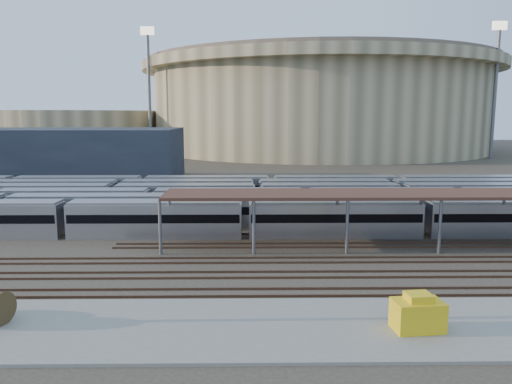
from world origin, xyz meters
name	(u,v)px	position (x,y,z in m)	size (l,w,h in m)	color
ground	(248,258)	(0.00, 0.00, 0.00)	(420.00, 420.00, 0.00)	#383026
apron	(163,328)	(-5.00, -15.00, 0.10)	(50.00, 9.00, 0.20)	gray
subway_trains	(254,202)	(0.69, 18.50, 1.80)	(127.49, 23.90, 3.60)	#ACABB0
inspection_shed	(475,196)	(22.00, 4.00, 4.98)	(60.30, 6.00, 5.30)	slate
empty_tracks	(247,275)	(0.00, -5.00, 0.09)	(170.00, 9.62, 0.18)	#4C3323
stadium	(318,104)	(25.00, 140.00, 16.47)	(124.00, 124.00, 32.50)	tan
secondary_arena	(75,131)	(-60.00, 130.00, 7.00)	(56.00, 56.00, 14.00)	tan
service_building	(70,154)	(-35.00, 55.00, 5.00)	(42.00, 20.00, 10.00)	#1E232D
floodlight_0	(149,88)	(-30.00, 110.00, 20.65)	(4.00, 1.00, 38.40)	slate
floodlight_2	(495,86)	(70.00, 100.00, 20.65)	(4.00, 1.00, 38.40)	slate
floodlight_3	(224,94)	(-10.00, 160.00, 20.65)	(4.00, 1.00, 38.40)	slate
yellow_equipment	(418,315)	(10.04, -15.65, 1.09)	(2.85, 1.78, 1.78)	gold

